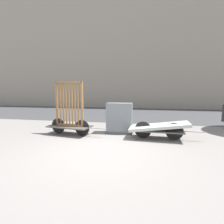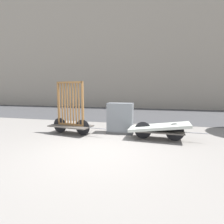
# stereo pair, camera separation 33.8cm
# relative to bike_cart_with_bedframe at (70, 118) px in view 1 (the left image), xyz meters

# --- Properties ---
(ground_plane) EXTENTS (60.00, 60.00, 0.00)m
(ground_plane) POSITION_rel_bike_cart_with_bedframe_xyz_m (1.61, -1.58, -0.64)
(ground_plane) COLOR gray
(road_strip) EXTENTS (56.00, 7.49, 0.01)m
(road_strip) POSITION_rel_bike_cart_with_bedframe_xyz_m (1.61, 6.35, -0.63)
(road_strip) COLOR #424244
(road_strip) RESTS_ON ground_plane
(building_facade) EXTENTS (48.00, 4.00, 11.62)m
(building_facade) POSITION_rel_bike_cart_with_bedframe_xyz_m (1.61, 12.09, 5.17)
(building_facade) COLOR #9E9384
(building_facade) RESTS_ON ground_plane
(bike_cart_with_bedframe) EXTENTS (2.34, 1.01, 1.99)m
(bike_cart_with_bedframe) POSITION_rel_bike_cart_with_bedframe_xyz_m (0.00, 0.00, 0.00)
(bike_cart_with_bedframe) COLOR #4C4742
(bike_cart_with_bedframe) RESTS_ON ground_plane
(bike_cart_with_mattress) EXTENTS (2.51, 0.90, 0.62)m
(bike_cart_with_mattress) POSITION_rel_bike_cart_with_bedframe_xyz_m (3.24, 0.00, -0.24)
(bike_cart_with_mattress) COLOR #4C4742
(bike_cart_with_mattress) RESTS_ON ground_plane
(utility_cabinet) EXTENTS (1.03, 0.56, 1.18)m
(utility_cabinet) POSITION_rel_bike_cart_with_bedframe_xyz_m (1.80, 0.59, -0.09)
(utility_cabinet) COLOR #4C4C4C
(utility_cabinet) RESTS_ON ground_plane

